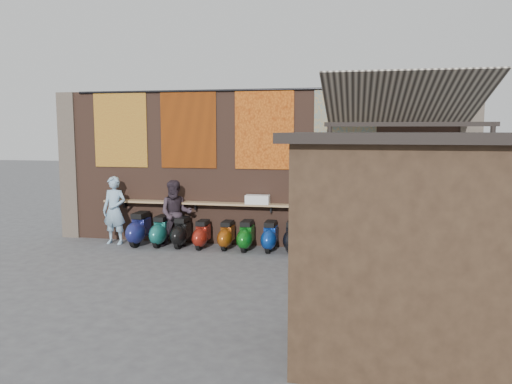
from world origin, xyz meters
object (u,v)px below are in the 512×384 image
scooter_stool_5 (246,236)px  scooter_stool_6 (270,236)px  scooter_stool_0 (140,229)px  scooter_stool_3 (202,235)px  shopper_navy (435,237)px  scooter_stool_4 (227,235)px  shopper_tan (368,237)px  market_stall (401,253)px  scooter_stool_8 (315,240)px  scooter_stool_1 (161,231)px  shopper_grey (459,241)px  diner_left (114,210)px  scooter_stool_7 (292,237)px  diner_right (176,214)px  scooter_stool_9 (338,238)px  scooter_stool_2 (182,232)px  shelf_box (258,200)px

scooter_stool_5 → scooter_stool_6: same height
scooter_stool_0 → scooter_stool_3: (1.70, 0.00, -0.08)m
scooter_stool_5 → shopper_navy: (4.18, -1.94, 0.56)m
scooter_stool_4 → scooter_stool_5: 0.52m
scooter_stool_5 → shopper_tan: (2.93, -1.48, 0.40)m
market_stall → scooter_stool_8: bearing=107.6°
scooter_stool_1 → shopper_grey: shopper_grey is taller
scooter_stool_6 → diner_left: (-4.14, -0.00, 0.53)m
scooter_stool_7 → diner_left: size_ratio=0.45×
scooter_stool_3 → shopper_navy: shopper_navy is taller
diner_right → shopper_grey: bearing=-31.4°
diner_left → diner_right: bearing=3.7°
scooter_stool_5 → scooter_stool_9: size_ratio=0.96×
scooter_stool_9 → shopper_navy: bearing=-46.2°
scooter_stool_9 → shopper_tan: shopper_tan is taller
scooter_stool_5 → shopper_navy: 4.64m
scooter_stool_5 → shopper_grey: 5.04m
scooter_stool_5 → diner_left: diner_left is taller
scooter_stool_0 → scooter_stool_9: (5.11, 0.07, -0.04)m
shopper_grey → scooter_stool_7: bearing=-11.4°
diner_right → market_stall: market_stall is taller
market_stall → diner_left: bearing=143.1°
scooter_stool_8 → scooter_stool_9: scooter_stool_9 is taller
scooter_stool_0 → scooter_stool_6: 3.44m
scooter_stool_4 → shopper_tan: bearing=-24.0°
scooter_stool_2 → scooter_stool_3: 0.56m
shelf_box → scooter_stool_7: size_ratio=0.75×
scooter_stool_1 → scooter_stool_5: size_ratio=1.05×
scooter_stool_2 → scooter_stool_6: (2.30, 0.01, -0.01)m
shopper_navy → shopper_tan: bearing=-30.6°
scooter_stool_3 → shopper_navy: bearing=-20.0°
scooter_stool_8 → market_stall: 5.72m
scooter_stool_5 → diner_right: size_ratio=0.45×
scooter_stool_6 → shopper_tan: bearing=-33.1°
shelf_box → scooter_stool_8: 1.77m
scooter_stool_0 → scooter_stool_9: 5.11m
shelf_box → scooter_stool_6: (0.37, -0.30, -0.87)m
scooter_stool_2 → market_stall: bearing=-47.7°
diner_left → market_stall: market_stall is taller
scooter_stool_7 → scooter_stool_9: (1.12, 0.01, 0.00)m
scooter_stool_2 → scooter_stool_4: bearing=1.0°
shelf_box → scooter_stool_0: size_ratio=0.67×
scooter_stool_5 → scooter_stool_8: size_ratio=1.07×
scooter_stool_8 → market_stall: size_ratio=0.26×
scooter_stool_9 → diner_right: 4.15m
scooter_stool_8 → diner_left: bearing=179.6°
scooter_stool_0 → scooter_stool_1: size_ratio=1.10×
shopper_navy → market_stall: 3.63m
scooter_stool_9 → shopper_grey: size_ratio=0.46×
scooter_stool_2 → diner_left: diner_left is taller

